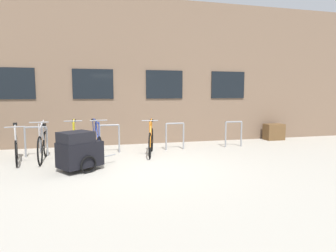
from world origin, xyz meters
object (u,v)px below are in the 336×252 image
(bike_trailer, at_px, (79,151))
(planter_box, at_px, (274,132))
(bicycle_silver, at_px, (43,146))
(bicycle_white, at_px, (16,148))
(bicycle_orange, at_px, (151,141))
(bicycle_yellow, at_px, (74,145))
(bicycle_blue, at_px, (96,144))

(bike_trailer, bearing_deg, planter_box, 21.96)
(bicycle_silver, distance_m, bicycle_white, 0.63)
(bicycle_white, bearing_deg, bike_trailer, -38.45)
(bicycle_silver, relative_size, bike_trailer, 1.29)
(bicycle_orange, distance_m, bicycle_silver, 2.89)
(bicycle_silver, relative_size, bicycle_white, 1.05)
(bicycle_orange, relative_size, bicycle_yellow, 1.00)
(planter_box, bearing_deg, bicycle_white, -169.88)
(bicycle_silver, xyz_separation_m, planter_box, (7.90, 1.50, -0.10))
(bicycle_yellow, bearing_deg, planter_box, 11.54)
(bike_trailer, distance_m, planter_box, 7.47)
(bicycle_yellow, bearing_deg, bike_trailer, -82.23)
(bicycle_orange, height_order, bike_trailer, bicycle_orange)
(bicycle_blue, distance_m, planter_box, 6.71)
(bicycle_silver, distance_m, bicycle_yellow, 0.79)
(bicycle_yellow, distance_m, bicycle_white, 1.42)
(bicycle_blue, relative_size, bike_trailer, 1.26)
(bicycle_blue, bearing_deg, bicycle_orange, 2.16)
(bike_trailer, xyz_separation_m, planter_box, (6.93, 2.79, -0.16))
(bicycle_blue, height_order, planter_box, bicycle_blue)
(bike_trailer, bearing_deg, bicycle_silver, 126.87)
(bicycle_blue, relative_size, planter_box, 2.48)
(bike_trailer, relative_size, planter_box, 1.97)
(bicycle_white, distance_m, planter_box, 8.67)
(bike_trailer, bearing_deg, bicycle_yellow, 97.77)
(bicycle_white, bearing_deg, bicycle_silver, 1.86)
(bicycle_orange, relative_size, bicycle_silver, 0.97)
(bicycle_yellow, bearing_deg, bicycle_blue, -4.69)
(planter_box, bearing_deg, bicycle_silver, -169.23)
(bicycle_yellow, height_order, bicycle_blue, bicycle_blue)
(planter_box, bearing_deg, bike_trailer, -158.04)
(bicycle_blue, height_order, bike_trailer, bicycle_blue)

